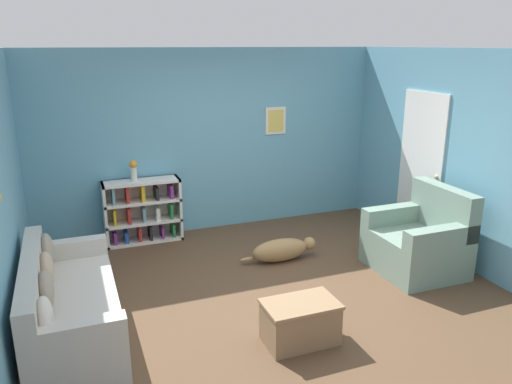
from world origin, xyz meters
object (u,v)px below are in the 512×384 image
object	(u,v)px
recliner_chair	(420,242)
bookshelf	(142,211)
dog	(282,250)
vase	(134,169)
couch	(66,305)
coffee_table	(300,321)

from	to	relation	value
recliner_chair	bookshelf	bearing A→B (deg)	144.19
dog	vase	world-z (taller)	vase
vase	recliner_chair	bearing A→B (deg)	-34.83
couch	bookshelf	distance (m)	2.35
coffee_table	vase	bearing A→B (deg)	109.01
bookshelf	coffee_table	distance (m)	3.17
coffee_table	vase	distance (m)	3.27
couch	coffee_table	distance (m)	2.19
vase	coffee_table	bearing A→B (deg)	-70.99
bookshelf	dog	distance (m)	2.03
recliner_chair	dog	distance (m)	1.68
dog	recliner_chair	bearing A→B (deg)	-29.89
coffee_table	dog	size ratio (longest dim) A/B	0.67
recliner_chair	vase	distance (m)	3.77
coffee_table	dog	bearing A→B (deg)	71.37
coffee_table	dog	distance (m)	1.80
coffee_table	couch	bearing A→B (deg)	155.46
couch	recliner_chair	xyz separation A→B (m)	(4.00, -0.03, 0.06)
couch	dog	distance (m)	2.69
couch	dog	world-z (taller)	couch
vase	bookshelf	bearing A→B (deg)	13.20
couch	vase	xyz separation A→B (m)	(0.96, 2.09, 0.73)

